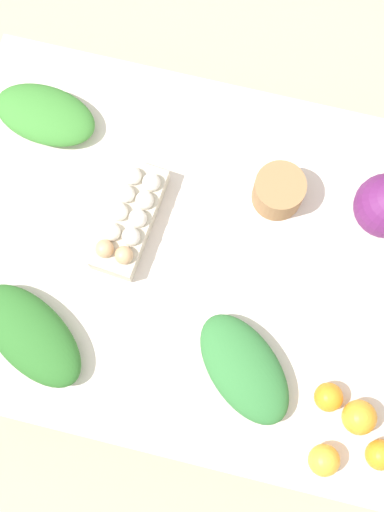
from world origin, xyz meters
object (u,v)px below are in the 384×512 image
Objects in this scene: greens_bunch_chard at (45,115)px; orange_3 at (359,417)px; orange_0 at (329,397)px; paper_bag at (279,191)px; greens_bunch_kale at (31,335)px; orange_2 at (380,455)px; orange_1 at (324,460)px; egg_carton at (129,218)px; greens_bunch_scallion at (244,369)px.

orange_3 reaches higher than greens_bunch_chard.
greens_bunch_chard is 3.27× the size of orange_3.
paper_bag is at bearing 115.53° from orange_0.
greens_bunch_kale reaches higher than orange_2.
greens_bunch_kale is 0.55m from greens_bunch_chard.
orange_2 is (0.96, -0.61, -0.00)m from greens_bunch_chard.
orange_1 is 0.12m from orange_3.
orange_0 is (0.82, -0.51, -0.00)m from greens_bunch_chard.
orange_3 is at bearing -20.63° from orange_0.
orange_0 is at bearing -64.47° from paper_bag.
egg_carton is 0.35m from greens_bunch_chard.
greens_bunch_kale is 4.16× the size of orange_1.
greens_bunch_chard is 1.05m from orange_3.
orange_2 is at bearing -57.24° from paper_bag.
greens_bunch_kale is at bearing -135.54° from paper_bag.
orange_0 is 0.97× the size of orange_2.
greens_bunch_scallion is 0.20m from orange_0.
greens_bunch_kale is at bearing 171.01° from orange_1.
orange_3 reaches higher than orange_0.
greens_bunch_kale is at bearing -77.05° from greens_bunch_chard.
greens_bunch_scallion reaches higher than orange_0.
orange_1 is 0.91× the size of orange_3.
orange_3 is at bearing -112.39° from egg_carton.
paper_bag reaches higher than greens_bunch_kale.
greens_bunch_chard reaches higher than orange_2.
greens_bunch_chard reaches higher than orange_0.
orange_0 is (0.55, -0.30, -0.01)m from egg_carton.
orange_0 is (0.20, -0.02, -0.01)m from greens_bunch_scallion.
orange_1 is at bearing -8.99° from greens_bunch_kale.
paper_bag is 0.44× the size of greens_bunch_scallion.
orange_0 is (0.70, 0.03, -0.01)m from greens_bunch_kale.
orange_0 is at bearing 144.61° from orange_2.
greens_bunch_scallion is 0.27m from orange_1.
greens_bunch_kale is 4.38× the size of orange_2.
orange_1 is (0.02, -0.14, 0.00)m from orange_0.
orange_3 is (0.08, -0.03, 0.01)m from orange_0.
greens_bunch_kale is (-0.50, -0.04, 0.00)m from greens_bunch_scallion.
greens_bunch_kale is (-0.48, -0.47, -0.01)m from paper_bag.
egg_carton is 4.28× the size of orange_0.
orange_3 is (0.62, -0.33, -0.00)m from egg_carton.
paper_bag is at bearing 44.46° from greens_bunch_kale.
paper_bag is 0.68m from greens_bunch_kale.
paper_bag reaches higher than greens_bunch_chard.
paper_bag is 0.43m from greens_bunch_scallion.
orange_2 is at bearing -48.09° from orange_3.
paper_bag reaches higher than greens_bunch_scallion.
orange_0 is 0.93× the size of orange_1.
greens_bunch_scallion is 0.36m from orange_2.
greens_bunch_chard is at bearing 102.95° from greens_bunch_kale.
orange_3 is (0.77, -0.00, -0.00)m from greens_bunch_kale.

